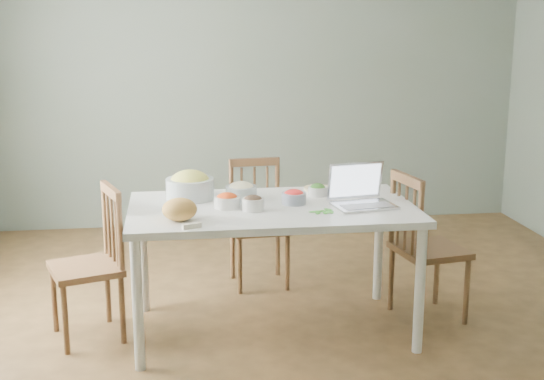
{
  "coord_description": "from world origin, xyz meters",
  "views": [
    {
      "loc": [
        -0.84,
        -4.33,
        1.93
      ],
      "look_at": [
        -0.24,
        -0.05,
        0.92
      ],
      "focal_mm": 47.9,
      "sensor_mm": 36.0,
      "label": 1
    }
  ],
  "objects": [
    {
      "name": "bowl_onion",
      "position": [
        -0.41,
        0.15,
        0.87
      ],
      "size": [
        0.2,
        0.2,
        0.11
      ],
      "primitive_type": null,
      "rotation": [
        0.0,
        0.0,
        0.01
      ],
      "color": "beige",
      "rests_on": "dining_table"
    },
    {
      "name": "wall_back",
      "position": [
        0.0,
        2.5,
        1.35
      ],
      "size": [
        5.0,
        0.0,
        2.7
      ],
      "primitive_type": "cube",
      "color": "#606D5D",
      "rests_on": "ground"
    },
    {
      "name": "chair_far",
      "position": [
        -0.22,
        0.78,
        0.46
      ],
      "size": [
        0.44,
        0.42,
        0.93
      ],
      "primitive_type": null,
      "rotation": [
        0.0,
        0.0,
        0.07
      ],
      "color": "brown",
      "rests_on": "floor"
    },
    {
      "name": "chair_left",
      "position": [
        -1.39,
        -0.0,
        0.48
      ],
      "size": [
        0.51,
        0.53,
        0.95
      ],
      "primitive_type": null,
      "rotation": [
        0.0,
        0.0,
        -1.25
      ],
      "color": "brown",
      "rests_on": "floor"
    },
    {
      "name": "floor",
      "position": [
        0.0,
        0.0,
        0.0
      ],
      "size": [
        5.0,
        5.0,
        0.0
      ],
      "primitive_type": "cube",
      "color": "#47331C",
      "rests_on": "ground"
    },
    {
      "name": "chair_right",
      "position": [
        0.81,
        0.02,
        0.49
      ],
      "size": [
        0.48,
        0.5,
        0.98
      ],
      "primitive_type": null,
      "rotation": [
        0.0,
        0.0,
        1.74
      ],
      "color": "brown",
      "rests_on": "floor"
    },
    {
      "name": "flatbread",
      "position": [
        0.12,
        0.33,
        0.83
      ],
      "size": [
        0.21,
        0.21,
        0.02
      ],
      "primitive_type": "cylinder",
      "rotation": [
        0.0,
        0.0,
        0.13
      ],
      "color": "beige",
      "rests_on": "dining_table"
    },
    {
      "name": "bowl_redpep",
      "position": [
        -0.1,
        -0.02,
        0.86
      ],
      "size": [
        0.19,
        0.19,
        0.09
      ],
      "primitive_type": null,
      "rotation": [
        0.0,
        0.0,
        0.35
      ],
      "color": "red",
      "rests_on": "dining_table"
    },
    {
      "name": "bowl_squash",
      "position": [
        -0.73,
        0.2,
        0.91
      ],
      "size": [
        0.35,
        0.35,
        0.18
      ],
      "primitive_type": null,
      "rotation": [
        0.0,
        0.0,
        -0.15
      ],
      "color": "#E4D75E",
      "rests_on": "dining_table"
    },
    {
      "name": "bowl_broccoli",
      "position": [
        0.09,
        0.17,
        0.86
      ],
      "size": [
        0.16,
        0.16,
        0.08
      ],
      "primitive_type": null,
      "rotation": [
        0.0,
        0.0,
        0.35
      ],
      "color": "#2A6817",
      "rests_on": "dining_table"
    },
    {
      "name": "bread_boule",
      "position": [
        -0.81,
        -0.31,
        0.89
      ],
      "size": [
        0.2,
        0.2,
        0.13
      ],
      "primitive_type": "ellipsoid",
      "rotation": [
        0.0,
        0.0,
        0.01
      ],
      "color": "#BE9342",
      "rests_on": "dining_table"
    },
    {
      "name": "bowl_mushroom",
      "position": [
        -0.37,
        -0.14,
        0.86
      ],
      "size": [
        0.17,
        0.17,
        0.09
      ],
      "primitive_type": null,
      "rotation": [
        0.0,
        0.0,
        0.36
      ],
      "color": "black",
      "rests_on": "dining_table"
    },
    {
      "name": "wall_front",
      "position": [
        0.0,
        -2.5,
        1.35
      ],
      "size": [
        5.0,
        0.0,
        2.7
      ],
      "primitive_type": "cube",
      "color": "#606D5D",
      "rests_on": "ground"
    },
    {
      "name": "laptop",
      "position": [
        0.31,
        -0.16,
        0.95
      ],
      "size": [
        0.41,
        0.35,
        0.25
      ],
      "primitive_type": null,
      "rotation": [
        0.0,
        0.0,
        0.16
      ],
      "color": "silver",
      "rests_on": "dining_table"
    },
    {
      "name": "bowl_carrot",
      "position": [
        -0.52,
        -0.05,
        0.86
      ],
      "size": [
        0.18,
        0.18,
        0.09
      ],
      "primitive_type": null,
      "rotation": [
        0.0,
        0.0,
        0.16
      ],
      "color": "#D5471F",
      "rests_on": "dining_table"
    },
    {
      "name": "dining_table",
      "position": [
        -0.24,
        -0.05,
        0.41
      ],
      "size": [
        1.75,
        0.98,
        0.82
      ],
      "primitive_type": null,
      "color": "white",
      "rests_on": "floor"
    },
    {
      "name": "basil_bunch",
      "position": [
        0.03,
        -0.24,
        0.83
      ],
      "size": [
        0.18,
        0.18,
        0.02
      ],
      "primitive_type": null,
      "color": "#236A26",
      "rests_on": "dining_table"
    },
    {
      "name": "butter_stick",
      "position": [
        -0.75,
        -0.48,
        0.83
      ],
      "size": [
        0.11,
        0.06,
        0.03
      ],
      "primitive_type": "cube",
      "rotation": [
        0.0,
        0.0,
        0.33
      ],
      "color": "#F2E5C7",
      "rests_on": "dining_table"
    }
  ]
}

